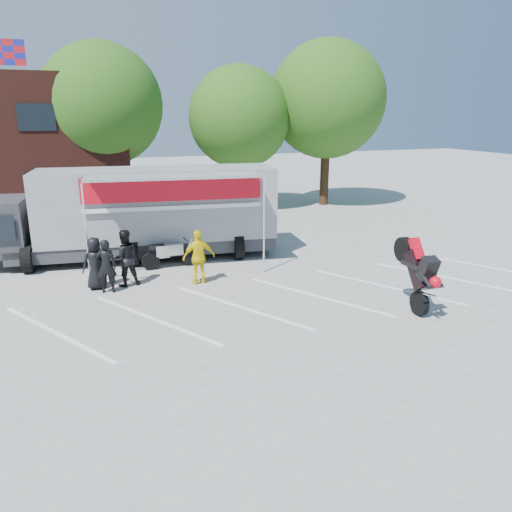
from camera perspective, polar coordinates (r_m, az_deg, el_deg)
ground at (r=13.02m, az=-1.21°, el=-7.49°), size 100.00×100.00×0.00m
parking_bay_lines at (r=13.89m, az=-2.60°, el=-5.92°), size 18.09×13.33×0.01m
tree_left at (r=27.33m, az=-17.26°, el=16.16°), size 6.12×6.12×8.64m
tree_mid at (r=27.74m, az=-1.90°, el=15.54°), size 5.44×5.44×7.68m
tree_right at (r=29.30m, az=8.16°, el=17.25°), size 6.46×6.46×9.12m
transporter_truck at (r=19.08m, az=-12.32°, el=-0.12°), size 10.84×6.24×3.27m
parked_motorcycle at (r=17.65m, az=-9.63°, el=-1.30°), size 2.07×0.73×1.08m
stunt_bike_rider at (r=14.63m, az=16.42°, el=-5.46°), size 0.96×1.89×2.18m
spectator_leather_a at (r=15.88m, az=-17.88°, el=-0.80°), size 0.87×0.66×1.62m
spectator_leather_b at (r=15.45m, az=-16.74°, el=-1.12°), size 0.67×0.52×1.64m
spectator_leather_c at (r=15.90m, az=-14.78°, el=-0.22°), size 0.94×0.77×1.78m
spectator_hivis at (r=15.65m, az=-6.55°, el=-0.13°), size 1.01×0.43×1.73m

